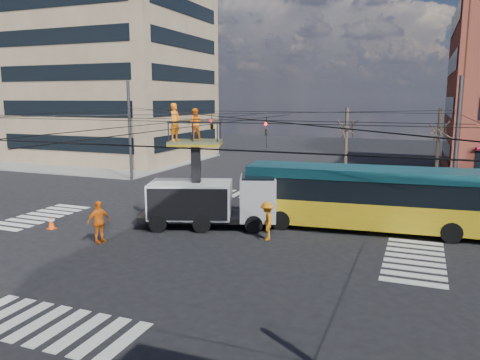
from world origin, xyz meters
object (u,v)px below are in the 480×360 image
(city_bus, at_px, (370,197))
(worker_ground, at_px, (99,222))
(traffic_cone, at_px, (51,222))
(utility_truck, at_px, (212,188))
(flagger, at_px, (267,221))

(city_bus, distance_m, worker_ground, 13.30)
(city_bus, relative_size, traffic_cone, 17.61)
(utility_truck, distance_m, city_bus, 8.06)
(traffic_cone, bearing_deg, worker_ground, -15.30)
(city_bus, xyz_separation_m, flagger, (-4.31, -3.49, -0.80))
(utility_truck, relative_size, worker_ground, 3.69)
(utility_truck, relative_size, city_bus, 0.58)
(flagger, bearing_deg, traffic_cone, -100.80)
(traffic_cone, distance_m, worker_ground, 4.00)
(flagger, bearing_deg, worker_ground, -87.72)
(worker_ground, distance_m, flagger, 7.83)
(flagger, bearing_deg, utility_truck, -131.78)
(utility_truck, distance_m, flagger, 3.80)
(utility_truck, xyz_separation_m, traffic_cone, (-7.53, -3.42, -1.69))
(utility_truck, distance_m, worker_ground, 5.90)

